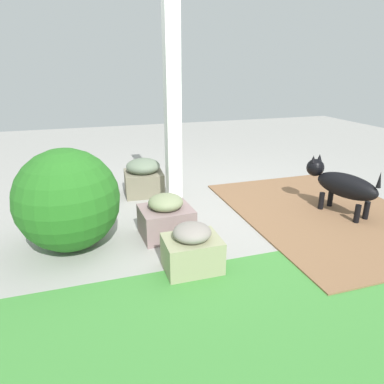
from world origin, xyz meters
name	(u,v)px	position (x,y,z in m)	size (l,w,h in m)	color
ground_plane	(214,210)	(0.00, 0.00, 0.00)	(12.00, 12.00, 0.00)	#9B9994
brick_path	(325,213)	(-1.10, 0.45, 0.01)	(1.80, 2.40, 0.02)	brown
porch_pillar	(172,90)	(0.40, -0.19, 1.26)	(0.15, 0.15, 2.53)	white
stone_planter_nearest	(144,177)	(0.64, -0.75, 0.22)	(0.48, 0.46, 0.44)	gray
stone_planter_mid	(166,217)	(0.64, 0.42, 0.18)	(0.48, 0.42, 0.40)	gray
stone_planter_far	(192,249)	(0.59, 1.03, 0.17)	(0.43, 0.34, 0.38)	#969770
round_shrub	(68,200)	(1.47, 0.37, 0.44)	(0.87, 0.87, 0.87)	#25691F
terracotta_pot_tall	(74,189)	(1.45, -0.54, 0.22)	(0.20, 0.20, 0.62)	#A35235
dog	(341,184)	(-1.23, 0.47, 0.33)	(0.41, 0.83, 0.57)	black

